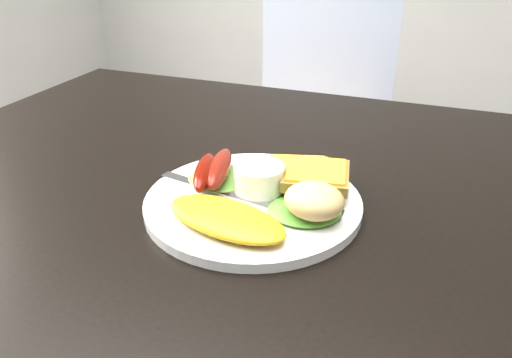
{
  "coord_description": "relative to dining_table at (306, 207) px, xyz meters",
  "views": [
    {
      "loc": [
        0.13,
        -0.53,
        1.05
      ],
      "look_at": [
        -0.05,
        -0.05,
        0.78
      ],
      "focal_mm": 35.0,
      "sensor_mm": 36.0,
      "label": 1
    }
  ],
  "objects": [
    {
      "name": "toast_b",
      "position": [
        0.01,
        -0.01,
        0.05
      ],
      "size": [
        0.09,
        0.09,
        0.01
      ],
      "primitive_type": "cube",
      "rotation": [
        0.0,
        0.0,
        0.18
      ],
      "color": "olive",
      "rests_on": "toast_a"
    },
    {
      "name": "fork",
      "position": [
        -0.09,
        -0.06,
        0.03
      ],
      "size": [
        0.17,
        0.05,
        0.0
      ],
      "primitive_type": "cube",
      "rotation": [
        0.0,
        0.0,
        -0.19
      ],
      "color": "#ADAFB7",
      "rests_on": "plate"
    },
    {
      "name": "sausage_a",
      "position": [
        -0.11,
        -0.05,
        0.05
      ],
      "size": [
        0.05,
        0.1,
        0.02
      ],
      "primitive_type": "ellipsoid",
      "rotation": [
        0.0,
        0.0,
        0.31
      ],
      "color": "#630203",
      "rests_on": "lettuce_left"
    },
    {
      "name": "potato_salad",
      "position": [
        0.03,
        -0.08,
        0.06
      ],
      "size": [
        0.08,
        0.08,
        0.04
      ],
      "primitive_type": "ellipsoid",
      "rotation": [
        0.0,
        0.0,
        -0.39
      ],
      "color": "beige",
      "rests_on": "lettuce_right"
    },
    {
      "name": "dining_chair",
      "position": [
        -0.21,
        0.85,
        -0.28
      ],
      "size": [
        0.48,
        0.48,
        0.05
      ],
      "primitive_type": "cube",
      "rotation": [
        0.0,
        0.0,
        0.14
      ],
      "color": "tan",
      "rests_on": "ground"
    },
    {
      "name": "ramekin",
      "position": [
        -0.05,
        -0.04,
        0.05
      ],
      "size": [
        0.08,
        0.08,
        0.03
      ],
      "primitive_type": "cylinder",
      "rotation": [
        0.0,
        0.0,
        0.33
      ],
      "color": "white",
      "rests_on": "plate"
    },
    {
      "name": "sausage_b",
      "position": [
        -0.1,
        -0.03,
        0.05
      ],
      "size": [
        0.05,
        0.11,
        0.03
      ],
      "primitive_type": "ellipsoid",
      "rotation": [
        0.0,
        0.0,
        0.24
      ],
      "color": "maroon",
      "rests_on": "lettuce_left"
    },
    {
      "name": "lettuce_right",
      "position": [
        0.02,
        -0.07,
        0.04
      ],
      "size": [
        0.09,
        0.09,
        0.01
      ],
      "primitive_type": "ellipsoid",
      "rotation": [
        0.0,
        0.0,
        0.2
      ],
      "color": "green",
      "rests_on": "plate"
    },
    {
      "name": "lettuce_left",
      "position": [
        -0.1,
        -0.03,
        0.04
      ],
      "size": [
        0.1,
        0.1,
        0.01
      ],
      "primitive_type": "ellipsoid",
      "rotation": [
        0.0,
        0.0,
        0.29
      ],
      "color": "#6CA138",
      "rests_on": "plate"
    },
    {
      "name": "toast_a",
      "position": [
        -0.01,
        0.01,
        0.04
      ],
      "size": [
        0.09,
        0.09,
        0.01
      ],
      "primitive_type": "cube",
      "rotation": [
        0.0,
        0.0,
        0.28
      ],
      "color": "brown",
      "rests_on": "plate"
    },
    {
      "name": "dining_table",
      "position": [
        0.0,
        0.0,
        0.0
      ],
      "size": [
        1.2,
        0.8,
        0.04
      ],
      "primitive_type": "cube",
      "color": "black",
      "rests_on": "ground"
    },
    {
      "name": "person",
      "position": [
        0.2,
        0.6,
        -0.01
      ],
      "size": [
        0.58,
        0.44,
        1.45
      ],
      "primitive_type": "imported",
      "rotation": [
        0.0,
        0.0,
        3.33
      ],
      "color": "navy",
      "rests_on": "ground"
    },
    {
      "name": "plate",
      "position": [
        -0.05,
        -0.06,
        0.03
      ],
      "size": [
        0.25,
        0.25,
        0.01
      ],
      "primitive_type": "cylinder",
      "color": "white",
      "rests_on": "dining_table"
    },
    {
      "name": "omelette",
      "position": [
        -0.05,
        -0.12,
        0.04
      ],
      "size": [
        0.15,
        0.1,
        0.02
      ],
      "primitive_type": "ellipsoid",
      "rotation": [
        0.0,
        0.0,
        -0.23
      ],
      "color": "yellow",
      "rests_on": "plate"
    }
  ]
}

